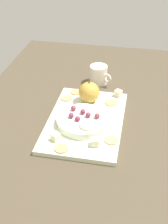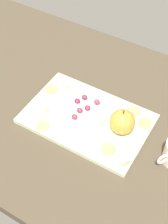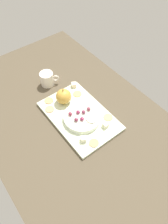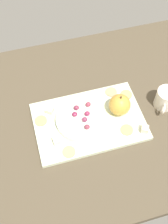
# 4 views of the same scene
# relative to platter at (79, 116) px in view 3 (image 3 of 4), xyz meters

# --- Properties ---
(table) EXTENTS (1.46, 0.83, 0.04)m
(table) POSITION_rel_platter_xyz_m (-0.02, 0.04, -0.03)
(table) COLOR brown
(table) RESTS_ON ground
(platter) EXTENTS (0.40, 0.26, 0.02)m
(platter) POSITION_rel_platter_xyz_m (0.00, 0.00, 0.00)
(platter) COLOR silver
(platter) RESTS_ON table
(serving_dish) EXTENTS (0.18, 0.18, 0.03)m
(serving_dish) POSITION_rel_platter_xyz_m (-0.03, 0.00, 0.02)
(serving_dish) COLOR white
(serving_dish) RESTS_ON platter
(apple_whole) EXTENTS (0.08, 0.08, 0.08)m
(apple_whole) POSITION_rel_platter_xyz_m (0.12, 0.01, 0.05)
(apple_whole) COLOR gold
(apple_whole) RESTS_ON platter
(apple_stem) EXTENTS (0.01, 0.00, 0.01)m
(apple_stem) POSITION_rel_platter_xyz_m (0.12, 0.01, 0.09)
(apple_stem) COLOR brown
(apple_stem) RESTS_ON apple_whole
(cheese_cube_0) EXTENTS (0.03, 0.03, 0.02)m
(cheese_cube_0) POSITION_rel_platter_xyz_m (-0.13, 0.07, 0.02)
(cheese_cube_0) COLOR #F7F3CA
(cheese_cube_0) RESTS_ON platter
(cheese_cube_1) EXTENTS (0.03, 0.03, 0.02)m
(cheese_cube_1) POSITION_rel_platter_xyz_m (0.18, -0.10, 0.02)
(cheese_cube_1) COLOR #F4E0C1
(cheese_cube_1) RESTS_ON platter
(cheese_cube_2) EXTENTS (0.03, 0.03, 0.02)m
(cheese_cube_2) POSITION_rel_platter_xyz_m (-0.13, -0.06, 0.02)
(cheese_cube_2) COLOR #F3F0CB
(cheese_cube_2) RESTS_ON platter
(cracker_0) EXTENTS (0.05, 0.05, 0.00)m
(cracker_0) POSITION_rel_platter_xyz_m (-0.10, -0.10, 0.01)
(cracker_0) COLOR tan
(cracker_0) RESTS_ON platter
(cracker_1) EXTENTS (0.05, 0.05, 0.00)m
(cracker_1) POSITION_rel_platter_xyz_m (0.12, 0.10, 0.01)
(cracker_1) COLOR tan
(cracker_1) RESTS_ON platter
(cracker_2) EXTENTS (0.05, 0.05, 0.00)m
(cracker_2) POSITION_rel_platter_xyz_m (0.12, -0.08, 0.01)
(cracker_2) COLOR tan
(cracker_2) RESTS_ON platter
(cracker_3) EXTENTS (0.05, 0.05, 0.00)m
(cracker_3) POSITION_rel_platter_xyz_m (-0.17, 0.04, 0.01)
(cracker_3) COLOR tan
(cracker_3) RESTS_ON platter
(cracker_4) EXTENTS (0.05, 0.05, 0.00)m
(cracker_4) POSITION_rel_platter_xyz_m (0.17, 0.07, 0.01)
(cracker_4) COLOR tan
(cracker_4) RESTS_ON platter
(grape_0) EXTENTS (0.02, 0.02, 0.02)m
(grape_0) POSITION_rel_platter_xyz_m (-0.02, -0.01, 0.04)
(grape_0) COLOR #823854
(grape_0) RESTS_ON serving_dish
(grape_1) EXTENTS (0.02, 0.02, 0.02)m
(grape_1) POSITION_rel_platter_xyz_m (-0.04, 0.04, 0.04)
(grape_1) COLOR #82324B
(grape_1) RESTS_ON serving_dish
(grape_2) EXTENTS (0.02, 0.02, 0.02)m
(grape_2) POSITION_rel_platter_xyz_m (-0.02, -0.04, 0.04)
(grape_2) COLOR #893B4C
(grape_2) RESTS_ON serving_dish
(grape_3) EXTENTS (0.02, 0.02, 0.02)m
(grape_3) POSITION_rel_platter_xyz_m (-0.00, 0.01, 0.04)
(grape_3) COLOR #902C4E
(grape_3) RESTS_ON serving_dish
(grape_4) EXTENTS (0.02, 0.02, 0.02)m
(grape_4) POSITION_rel_platter_xyz_m (-0.05, 0.02, 0.04)
(grape_4) COLOR #88284B
(grape_4) RESTS_ON serving_dish
(grape_5) EXTENTS (0.02, 0.02, 0.02)m
(grape_5) POSITION_rel_platter_xyz_m (0.01, 0.05, 0.04)
(grape_5) COLOR #963A4D
(grape_5) RESTS_ON serving_dish
(apple_slice_0) EXTENTS (0.05, 0.05, 0.01)m
(apple_slice_0) POSITION_rel_platter_xyz_m (-0.07, -0.02, 0.04)
(apple_slice_0) COLOR beige
(apple_slice_0) RESTS_ON serving_dish
(cup) EXTENTS (0.08, 0.10, 0.08)m
(cup) POSITION_rel_platter_xyz_m (0.30, 0.00, 0.03)
(cup) COLOR white
(cup) RESTS_ON table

